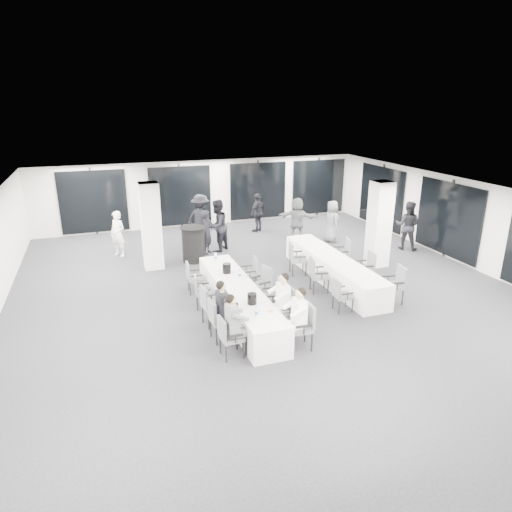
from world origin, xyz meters
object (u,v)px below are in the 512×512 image
Objects in this scene: chair_main_right_fourth at (262,282)px; chair_side_right_mid at (367,266)px; chair_main_left_near at (228,335)px; standing_guest_g at (118,231)px; standing_guest_a at (207,229)px; ice_bucket_far at (227,268)px; chair_main_right_second at (287,306)px; chair_main_right_far at (251,271)px; chair_main_left_fourth at (201,289)px; chair_main_right_mid at (275,295)px; chair_main_left_mid at (210,303)px; chair_side_left_mid at (317,273)px; chair_main_left_far at (193,276)px; chair_main_right_near at (304,323)px; cocktail_table at (193,244)px; standing_guest_b at (217,222)px; standing_guest_h at (408,222)px; standing_guest_c at (201,216)px; banquet_table_side at (332,269)px; standing_guest_e at (332,219)px; standing_guest_d at (258,210)px; ice_bucket_near at (252,299)px; chair_side_left_far at (295,257)px; standing_guest_f at (297,216)px; banquet_table_main at (239,300)px; chair_side_right_near at (396,282)px; chair_main_left_second at (218,317)px; chair_side_left_near at (341,293)px.

chair_side_right_mid is (3.35, 0.16, 0.01)m from chair_main_right_fourth.
chair_main_left_near is 0.51× the size of standing_guest_g.
standing_guest_a is 6.79× the size of ice_bucket_far.
chair_main_right_far is at bearing -9.95° from chair_main_right_second.
chair_main_left_fourth is 1.97m from chair_main_right_mid.
chair_side_left_mid is at bearing 99.54° from chair_main_left_mid.
chair_main_right_near is (1.67, -3.82, 0.07)m from chair_main_left_far.
cocktail_table is at bearing 171.07° from chair_main_left_near.
standing_guest_b is 1.06× the size of standing_guest_h.
standing_guest_c reaches higher than chair_side_left_mid.
chair_main_right_near is at bearing 82.60° from standing_guest_h.
chair_main_right_far reaches higher than banquet_table_side.
standing_guest_c is at bearing -7.13° from chair_main_right_second.
standing_guest_e reaches higher than chair_main_left_far.
standing_guest_d is at bearing -25.00° from chair_main_right_second.
chair_main_right_second is (1.66, -1.83, 0.07)m from chair_main_left_fourth.
ice_bucket_near is (-0.81, -6.25, -0.19)m from standing_guest_b.
chair_side_left_far is 3.87m from standing_guest_f.
chair_side_right_mid is (4.43, -3.68, -0.04)m from cocktail_table.
banquet_table_main is at bearing -63.51° from chair_side_left_mid.
standing_guest_h reaches higher than standing_guest_d.
standing_guest_a is 7.24m from standing_guest_h.
chair_main_right_fourth is (1.66, -0.16, 0.05)m from chair_main_left_fourth.
standing_guest_e reaches higher than chair_side_right_near.
standing_guest_c is at bearing 69.87° from cocktail_table.
chair_main_right_second is at bearing -168.26° from chair_main_right_mid.
chair_side_right_near is at bearing 90.86° from chair_main_left_second.
cocktail_table is at bearing 171.20° from chair_main_left_far.
ice_bucket_far is at bearing 91.11° from banquet_table_main.
standing_guest_d reaches higher than chair_side_right_near.
chair_main_left_far is at bearing 176.30° from chair_main_left_near.
standing_guest_h is 8.04× the size of ice_bucket_near.
ice_bucket_far is at bearing -86.18° from chair_side_left_mid.
chair_side_left_far is (3.35, 2.49, -0.00)m from chair_main_left_mid.
chair_side_left_near is at bearing -138.83° from chair_main_right_fourth.
chair_side_left_near is at bearing -16.47° from banquet_table_main.
chair_main_left_second reaches higher than chair_main_right_far.
standing_guest_e reaches higher than chair_side_left_near.
cocktail_table is 6.31m from chair_main_left_near.
standing_guest_a is (-0.44, 3.48, 0.37)m from chair_main_right_far.
ice_bucket_near is (-0.85, 0.06, 0.30)m from chair_main_right_second.
cocktail_table is at bearing 165.72° from standing_guest_a.
chair_main_left_fourth is at bearing 22.98° from standing_guest_d.
standing_guest_b is at bearing 45.78° from chair_side_right_mid.
chair_main_left_mid is at bearing 110.71° from chair_side_right_mid.
chair_side_left_far reaches higher than chair_main_left_far.
chair_main_right_second is at bearing 52.04° from chair_main_left_fourth.
banquet_table_side is 2.77× the size of standing_guest_g.
chair_main_right_second is 0.55× the size of standing_guest_d.
standing_guest_a reaches higher than cocktail_table.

